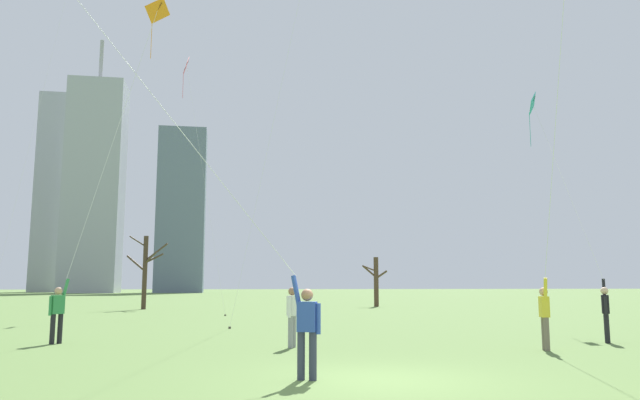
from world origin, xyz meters
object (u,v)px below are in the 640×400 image
object	(u,v)px
bare_tree_rightmost	(376,280)
kite_flyer_midfield_center_orange	(76,255)
kite_flyer_foreground_right_pink	(556,146)
kite_flyer_midfield_right_teal	(589,262)
bare_tree_leftmost	(145,269)
kite_flyer_foreground_left_green	(220,208)
bystander_far_off_by_trees	(292,314)
distant_kite_high_overhead_red	(188,77)

from	to	relation	value
bare_tree_rightmost	kite_flyer_midfield_center_orange	bearing A→B (deg)	-121.64
kite_flyer_foreground_right_pink	kite_flyer_midfield_right_teal	bearing A→B (deg)	50.72
bare_tree_leftmost	kite_flyer_midfield_center_orange	bearing A→B (deg)	-87.99
kite_flyer_midfield_right_teal	kite_flyer_foreground_left_green	distance (m)	13.29
kite_flyer_foreground_right_pink	bystander_far_off_by_trees	bearing A→B (deg)	152.98
kite_flyer_midfield_center_orange	bystander_far_off_by_trees	distance (m)	7.05
distant_kite_high_overhead_red	bare_tree_leftmost	xyz separation A→B (m)	(-2.71, 3.59, -12.69)
kite_flyer_midfield_right_teal	kite_flyer_foreground_right_pink	distance (m)	6.21
bare_tree_leftmost	bare_tree_rightmost	size ratio (longest dim) A/B	1.33
distant_kite_high_overhead_red	kite_flyer_foreground_right_pink	bearing A→B (deg)	-67.84
kite_flyer_midfield_right_teal	kite_flyer_midfield_center_orange	distance (m)	16.10
kite_flyer_midfield_center_orange	kite_flyer_foreground_right_pink	bearing A→B (deg)	-25.03
kite_flyer_foreground_right_pink	kite_flyer_midfield_center_orange	size ratio (longest dim) A/B	1.70
kite_flyer_midfield_right_teal	kite_flyer_foreground_left_green	world-z (taller)	kite_flyer_foreground_left_green
bystander_far_off_by_trees	kite_flyer_midfield_right_teal	bearing A→B (deg)	6.92
kite_flyer_midfield_right_teal	kite_flyer_foreground_left_green	bearing A→B (deg)	-151.88
kite_flyer_foreground_left_green	distant_kite_high_overhead_red	world-z (taller)	distant_kite_high_overhead_red
kite_flyer_midfield_center_orange	kite_flyer_midfield_right_teal	bearing A→B (deg)	-5.35
kite_flyer_foreground_right_pink	bystander_far_off_by_trees	world-z (taller)	kite_flyer_foreground_right_pink
bystander_far_off_by_trees	bare_tree_leftmost	bearing A→B (deg)	105.08
kite_flyer_midfield_right_teal	kite_flyer_midfield_center_orange	world-z (taller)	kite_flyer_midfield_center_orange
kite_flyer_midfield_right_teal	kite_flyer_foreground_right_pink	bearing A→B (deg)	-129.28
bystander_far_off_by_trees	bare_tree_leftmost	world-z (taller)	bare_tree_leftmost
kite_flyer_midfield_right_teal	bare_tree_rightmost	xyz separation A→B (m)	(0.17, 27.79, -0.40)
distant_kite_high_overhead_red	bystander_far_off_by_trees	bearing A→B (deg)	-79.05
bare_tree_rightmost	kite_flyer_foreground_right_pink	bearing A→B (deg)	-96.59
kite_flyer_midfield_center_orange	bare_tree_leftmost	size ratio (longest dim) A/B	2.49
bystander_far_off_by_trees	distant_kite_high_overhead_red	distance (m)	27.48
bare_tree_rightmost	bystander_far_off_by_trees	bearing A→B (deg)	-108.85
kite_flyer_midfield_center_orange	bare_tree_rightmost	world-z (taller)	kite_flyer_midfield_center_orange
bare_tree_rightmost	bare_tree_leftmost	bearing A→B (deg)	-171.74
kite_flyer_foreground_right_pink	bystander_far_off_by_trees	size ratio (longest dim) A/B	13.16
kite_flyer_midfield_center_orange	kite_flyer_foreground_left_green	distance (m)	8.90
distant_kite_high_overhead_red	bare_tree_rightmost	bearing A→B (deg)	22.95
kite_flyer_foreground_right_pink	bystander_far_off_by_trees	xyz separation A→B (m)	(-6.18, 3.15, -4.19)
kite_flyer_foreground_left_green	bare_tree_leftmost	distance (m)	31.99
kite_flyer_midfield_right_teal	bystander_far_off_by_trees	world-z (taller)	kite_flyer_midfield_right_teal
kite_flyer_midfield_center_orange	distant_kite_high_overhead_red	xyz separation A→B (m)	(1.88, 20.22, 12.85)
kite_flyer_midfield_center_orange	bystander_far_off_by_trees	world-z (taller)	kite_flyer_midfield_center_orange
kite_flyer_foreground_right_pink	kite_flyer_midfield_center_orange	world-z (taller)	kite_flyer_foreground_right_pink
kite_flyer_foreground_left_green	bare_tree_leftmost	xyz separation A→B (m)	(-5.16, 31.57, -0.40)
kite_flyer_foreground_left_green	bare_tree_rightmost	size ratio (longest dim) A/B	3.04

